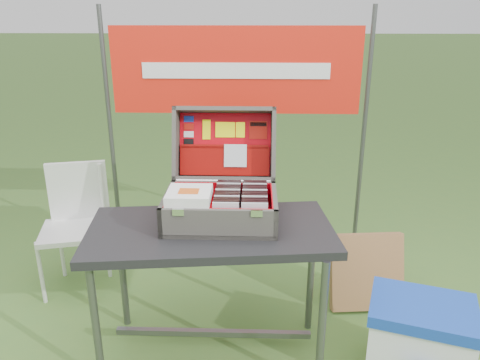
{
  "coord_description": "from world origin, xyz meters",
  "views": [
    {
      "loc": [
        0.13,
        -1.95,
        1.65
      ],
      "look_at": [
        0.06,
        0.1,
        0.91
      ],
      "focal_mm": 35.0,
      "sensor_mm": 36.0,
      "label": 1
    }
  ],
  "objects_px": {
    "suitcase": "(221,171)",
    "table": "(212,293)",
    "chair": "(72,233)",
    "cardboard_box": "(366,272)",
    "cooler": "(418,342)"
  },
  "relations": [
    {
      "from": "suitcase",
      "to": "chair",
      "type": "bearing_deg",
      "value": 155.18
    },
    {
      "from": "cardboard_box",
      "to": "cooler",
      "type": "bearing_deg",
      "value": -84.84
    },
    {
      "from": "table",
      "to": "suitcase",
      "type": "xyz_separation_m",
      "value": [
        0.04,
        0.12,
        0.59
      ]
    },
    {
      "from": "suitcase",
      "to": "cooler",
      "type": "xyz_separation_m",
      "value": [
        0.93,
        -0.26,
        -0.74
      ]
    },
    {
      "from": "table",
      "to": "chair",
      "type": "relative_size",
      "value": 1.44
    },
    {
      "from": "suitcase",
      "to": "table",
      "type": "bearing_deg",
      "value": -109.64
    },
    {
      "from": "table",
      "to": "cardboard_box",
      "type": "xyz_separation_m",
      "value": [
        0.86,
        0.45,
        -0.13
      ]
    },
    {
      "from": "cooler",
      "to": "chair",
      "type": "bearing_deg",
      "value": 177.21
    },
    {
      "from": "chair",
      "to": "cooler",
      "type": "bearing_deg",
      "value": -34.07
    },
    {
      "from": "suitcase",
      "to": "chair",
      "type": "relative_size",
      "value": 0.68
    },
    {
      "from": "suitcase",
      "to": "cardboard_box",
      "type": "xyz_separation_m",
      "value": [
        0.82,
        0.33,
        -0.72
      ]
    },
    {
      "from": "cooler",
      "to": "cardboard_box",
      "type": "height_order",
      "value": "cardboard_box"
    },
    {
      "from": "suitcase",
      "to": "cooler",
      "type": "bearing_deg",
      "value": -15.8
    },
    {
      "from": "suitcase",
      "to": "cardboard_box",
      "type": "bearing_deg",
      "value": 22.02
    },
    {
      "from": "chair",
      "to": "suitcase",
      "type": "bearing_deg",
      "value": -38.41
    }
  ]
}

